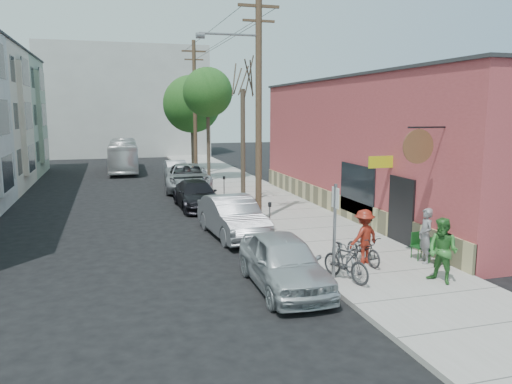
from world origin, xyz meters
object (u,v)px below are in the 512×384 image
object	(u,v)px
utility_pole_near	(257,101)
car_3	(187,177)
patio_chair_a	(420,246)
patron_grey	(426,236)
parking_meter_near	(270,212)
car_1	(233,217)
tree_leafy_far	(192,104)
patron_green	(443,251)
cyclist	(364,237)
parked_bike_a	(346,262)
patio_chair_b	(438,251)
bus	(123,156)
tree_bare	(243,148)
sign_post	(335,222)
parking_meter_far	(224,183)
car_2	(196,195)
car_4	(176,170)
tree_leafy_mid	(208,93)
parked_bike_b	(343,255)

from	to	relation	value
utility_pole_near	car_3	bearing A→B (deg)	98.77
patio_chair_a	patron_grey	bearing A→B (deg)	-108.09
parking_meter_near	patio_chair_a	distance (m)	6.12
patron_grey	car_1	bearing A→B (deg)	-127.77
tree_leafy_far	patio_chair_a	distance (m)	28.29
patron_green	cyclist	bearing A→B (deg)	-173.11
parked_bike_a	tree_leafy_far	bearing A→B (deg)	71.12
patron_green	car_1	world-z (taller)	patron_green
patio_chair_b	car_1	world-z (taller)	car_1
parked_bike_a	bus	bearing A→B (deg)	81.63
utility_pole_near	cyclist	xyz separation A→B (m)	(1.50, -7.02, -4.38)
utility_pole_near	car_1	xyz separation A→B (m)	(-1.59, -1.92, -4.60)
tree_bare	sign_post	bearing A→B (deg)	-92.13
car_3	parking_meter_far	bearing A→B (deg)	-65.95
patio_chair_a	patron_grey	size ratio (longest dim) A/B	0.49
tree_leafy_far	car_2	xyz separation A→B (m)	(-2.41, -16.15, -4.84)
parking_meter_near	patron_green	world-z (taller)	patron_green
utility_pole_near	parked_bike_a	world-z (taller)	utility_pole_near
patio_chair_b	patron_grey	distance (m)	0.62
patio_chair_a	patron_green	xyz separation A→B (m)	(-0.76, -2.16, 0.50)
parking_meter_far	bus	xyz separation A→B (m)	(-5.04, 15.76, 0.33)
car_2	car_3	size ratio (longest dim) A/B	0.80
parking_meter_far	car_4	distance (m)	9.87
bus	sign_post	bearing A→B (deg)	-78.43
cyclist	car_3	xyz separation A→B (m)	(-3.09, 17.33, -0.20)
cyclist	car_1	distance (m)	5.96
tree_bare	bus	world-z (taller)	tree_bare
car_1	parked_bike_a	bearing A→B (deg)	-79.09
utility_pole_near	patio_chair_b	size ratio (longest dim) A/B	11.36
cyclist	parked_bike_a	world-z (taller)	cyclist
car_2	sign_post	bearing A→B (deg)	-82.55
patron_grey	parked_bike_a	bearing A→B (deg)	-65.05
bus	car_2	bearing A→B (deg)	-77.87
parking_meter_near	tree_leafy_far	world-z (taller)	tree_leafy_far
tree_bare	car_3	size ratio (longest dim) A/B	0.99
parking_meter_far	tree_leafy_far	size ratio (longest dim) A/B	0.16
tree_leafy_mid	patio_chair_b	distance (m)	22.32
tree_leafy_mid	tree_leafy_far	bearing A→B (deg)	90.00
patron_green	parking_meter_near	bearing A→B (deg)	-179.53
sign_post	utility_pole_near	xyz separation A→B (m)	(0.04, 8.07, 3.58)
sign_post	patron_grey	bearing A→B (deg)	9.20
sign_post	tree_leafy_far	distance (m)	28.85
patron_grey	cyclist	size ratio (longest dim) A/B	1.02
car_4	car_3	bearing A→B (deg)	-89.51
parking_meter_far	tree_leafy_mid	size ratio (longest dim) A/B	0.16
patron_grey	parked_bike_b	world-z (taller)	patron_grey
car_1	car_4	bearing A→B (deg)	85.32
sign_post	car_1	distance (m)	6.43
car_1	tree_bare	bearing A→B (deg)	66.73
tree_bare	cyclist	size ratio (longest dim) A/B	3.38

